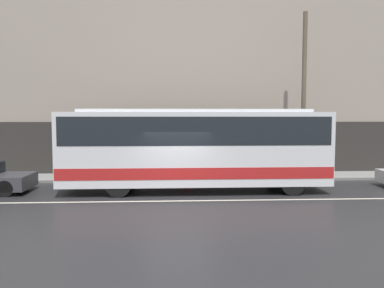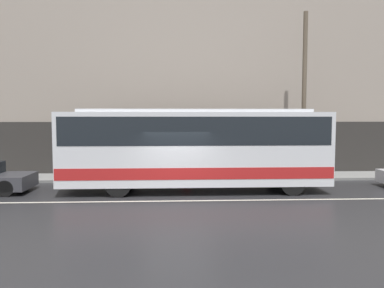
% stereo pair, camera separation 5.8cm
% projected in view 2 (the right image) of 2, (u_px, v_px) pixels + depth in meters
% --- Properties ---
extents(ground_plane, '(60.00, 60.00, 0.00)m').
position_uv_depth(ground_plane, '(177.00, 201.00, 13.66)').
color(ground_plane, '#262628').
extents(sidewalk, '(60.00, 2.22, 0.12)m').
position_uv_depth(sidewalk, '(176.00, 177.00, 18.74)').
color(sidewalk, gray).
rests_on(sidewalk, ground_plane).
extents(building_facade, '(60.00, 0.35, 11.93)m').
position_uv_depth(building_facade, '(176.00, 65.00, 19.57)').
color(building_facade, gray).
rests_on(building_facade, ground_plane).
extents(lane_stripe, '(54.00, 0.14, 0.01)m').
position_uv_depth(lane_stripe, '(177.00, 201.00, 13.66)').
color(lane_stripe, beige).
rests_on(lane_stripe, ground_plane).
extents(transit_bus, '(10.79, 2.48, 3.38)m').
position_uv_depth(transit_bus, '(195.00, 145.00, 15.42)').
color(transit_bus, silver).
rests_on(transit_bus, ground_plane).
extents(utility_pole_near, '(0.22, 0.22, 7.94)m').
position_uv_depth(utility_pole_near, '(304.00, 95.00, 18.04)').
color(utility_pole_near, brown).
rests_on(utility_pole_near, sidewalk).
extents(pedestrian_waiting, '(0.36, 0.36, 1.75)m').
position_uv_depth(pedestrian_waiting, '(186.00, 160.00, 18.27)').
color(pedestrian_waiting, maroon).
rests_on(pedestrian_waiting, sidewalk).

